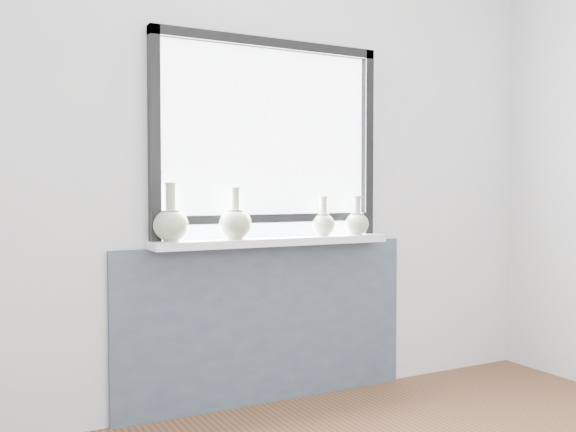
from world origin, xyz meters
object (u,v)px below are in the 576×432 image
vase_a (171,223)px  vase_b (235,222)px  windowsill (274,241)px  vase_d (357,222)px  vase_c (323,223)px

vase_a → vase_b: size_ratio=1.09×
vase_a → windowsill: bearing=-0.1°
windowsill → vase_d: 0.52m
vase_c → vase_b: bearing=-177.5°
vase_d → vase_b: bearing=179.7°
windowsill → vase_d: (0.51, -0.02, 0.09)m
vase_c → vase_d: bearing=-7.8°
vase_b → vase_c: bearing=2.5°
windowsill → vase_a: bearing=179.9°
vase_c → vase_d: vase_d is taller
windowsill → vase_b: (-0.23, -0.01, 0.11)m
vase_a → vase_c: bearing=0.6°
vase_a → vase_b: (0.33, -0.02, -0.01)m
windowsill → vase_c: 0.32m
windowsill → vase_d: size_ratio=6.03×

